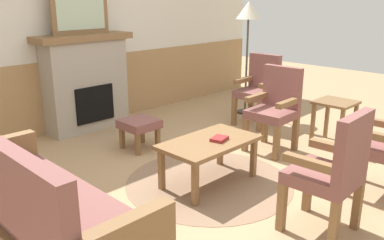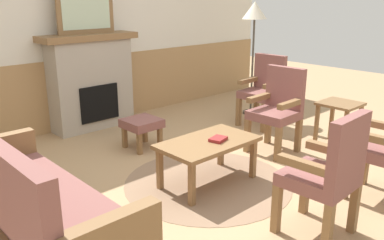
# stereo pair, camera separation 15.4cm
# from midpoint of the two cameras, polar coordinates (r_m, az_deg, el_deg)

# --- Properties ---
(ground_plane) EXTENTS (14.00, 14.00, 0.00)m
(ground_plane) POSITION_cam_midpoint_polar(r_m,az_deg,el_deg) (4.12, 4.46, -8.40)
(ground_plane) COLOR tan
(wall_back) EXTENTS (7.20, 0.14, 2.70)m
(wall_back) POSITION_cam_midpoint_polar(r_m,az_deg,el_deg) (5.80, -14.89, 12.02)
(wall_back) COLOR silver
(wall_back) RESTS_ON ground_plane
(fireplace) EXTENTS (1.30, 0.44, 1.28)m
(fireplace) POSITION_cam_midpoint_polar(r_m,az_deg,el_deg) (5.68, -13.17, 5.32)
(fireplace) COLOR #A39989
(fireplace) RESTS_ON ground_plane
(framed_picture) EXTENTS (0.80, 0.04, 0.56)m
(framed_picture) POSITION_cam_midpoint_polar(r_m,az_deg,el_deg) (5.57, -13.81, 14.48)
(framed_picture) COLOR brown
(framed_picture) RESTS_ON fireplace
(couch) EXTENTS (0.70, 1.80, 0.98)m
(couch) POSITION_cam_midpoint_polar(r_m,az_deg,el_deg) (2.95, -19.42, -11.64)
(couch) COLOR brown
(couch) RESTS_ON ground_plane
(coffee_table) EXTENTS (0.96, 0.56, 0.44)m
(coffee_table) POSITION_cam_midpoint_polar(r_m,az_deg,el_deg) (3.91, 3.40, -3.65)
(coffee_table) COLOR brown
(coffee_table) RESTS_ON ground_plane
(round_rug) EXTENTS (1.63, 1.63, 0.01)m
(round_rug) POSITION_cam_midpoint_polar(r_m,az_deg,el_deg) (4.06, 3.30, -8.70)
(round_rug) COLOR #896B51
(round_rug) RESTS_ON ground_plane
(book_on_table) EXTENTS (0.19, 0.16, 0.03)m
(book_on_table) POSITION_cam_midpoint_polar(r_m,az_deg,el_deg) (3.89, 4.80, -2.68)
(book_on_table) COLOR maroon
(book_on_table) RESTS_ON coffee_table
(footstool) EXTENTS (0.40, 0.40, 0.36)m
(footstool) POSITION_cam_midpoint_polar(r_m,az_deg,el_deg) (4.87, -6.12, -0.73)
(footstool) COLOR brown
(footstool) RESTS_ON ground_plane
(armchair_near_fireplace) EXTENTS (0.50, 0.50, 0.98)m
(armchair_near_fireplace) POSITION_cam_midpoint_polar(r_m,az_deg,el_deg) (5.78, 10.78, 4.51)
(armchair_near_fireplace) COLOR brown
(armchair_near_fireplace) RESTS_ON ground_plane
(armchair_by_window_left) EXTENTS (0.50, 0.50, 0.98)m
(armchair_by_window_left) POSITION_cam_midpoint_polar(r_m,az_deg,el_deg) (4.82, 12.83, 1.89)
(armchair_by_window_left) COLOR brown
(armchair_by_window_left) RESTS_ON ground_plane
(armchair_front_center) EXTENTS (0.50, 0.50, 0.98)m
(armchair_front_center) POSITION_cam_midpoint_polar(r_m,az_deg,el_deg) (3.18, 19.84, -6.68)
(armchair_front_center) COLOR brown
(armchair_front_center) RESTS_ON ground_plane
(side_table) EXTENTS (0.44, 0.44, 0.55)m
(side_table) POSITION_cam_midpoint_polar(r_m,az_deg,el_deg) (5.18, 20.70, 1.05)
(side_table) COLOR brown
(side_table) RESTS_ON ground_plane
(floor_lamp_by_chairs) EXTENTS (0.36, 0.36, 1.68)m
(floor_lamp_by_chairs) POSITION_cam_midpoint_polar(r_m,az_deg,el_deg) (6.19, 9.46, 13.93)
(floor_lamp_by_chairs) COLOR #332D28
(floor_lamp_by_chairs) RESTS_ON ground_plane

